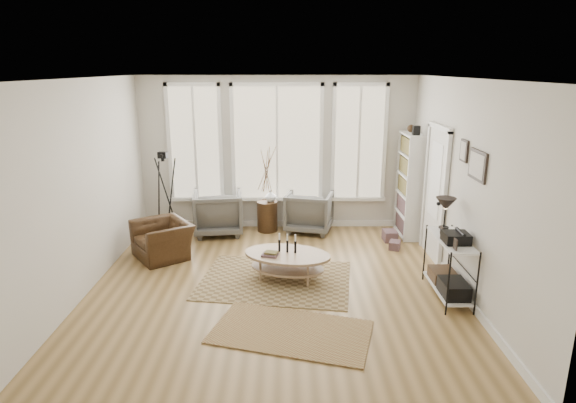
{
  "coord_description": "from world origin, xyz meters",
  "views": [
    {
      "loc": [
        0.18,
        -6.32,
        3.04
      ],
      "look_at": [
        0.2,
        0.6,
        1.1
      ],
      "focal_mm": 30.0,
      "sensor_mm": 36.0,
      "label": 1
    }
  ],
  "objects_px": {
    "armchair_right": "(309,211)",
    "side_table": "(267,191)",
    "low_shelf": "(449,261)",
    "coffee_table": "(287,259)",
    "armchair_left": "(218,212)",
    "accent_chair": "(163,240)",
    "bookcase": "(410,185)"
  },
  "relations": [
    {
      "from": "armchair_right",
      "to": "side_table",
      "type": "distance_m",
      "value": 0.9
    },
    {
      "from": "low_shelf",
      "to": "coffee_table",
      "type": "distance_m",
      "value": 2.27
    },
    {
      "from": "side_table",
      "to": "armchair_left",
      "type": "bearing_deg",
      "value": -171.32
    },
    {
      "from": "side_table",
      "to": "accent_chair",
      "type": "bearing_deg",
      "value": -141.94
    },
    {
      "from": "accent_chair",
      "to": "low_shelf",
      "type": "bearing_deg",
      "value": 35.6
    },
    {
      "from": "bookcase",
      "to": "accent_chair",
      "type": "height_order",
      "value": "bookcase"
    },
    {
      "from": "low_shelf",
      "to": "side_table",
      "type": "bearing_deg",
      "value": 133.09
    },
    {
      "from": "armchair_left",
      "to": "bookcase",
      "type": "bearing_deg",
      "value": 171.17
    },
    {
      "from": "armchair_left",
      "to": "side_table",
      "type": "bearing_deg",
      "value": -178.78
    },
    {
      "from": "bookcase",
      "to": "coffee_table",
      "type": "xyz_separation_m",
      "value": [
        -2.25,
        -1.97,
        -0.64
      ]
    },
    {
      "from": "bookcase",
      "to": "coffee_table",
      "type": "distance_m",
      "value": 3.06
    },
    {
      "from": "armchair_left",
      "to": "accent_chair",
      "type": "bearing_deg",
      "value": 49.69
    },
    {
      "from": "low_shelf",
      "to": "armchair_right",
      "type": "distance_m",
      "value": 3.26
    },
    {
      "from": "armchair_left",
      "to": "side_table",
      "type": "height_order",
      "value": "side_table"
    },
    {
      "from": "bookcase",
      "to": "armchair_left",
      "type": "relative_size",
      "value": 2.28
    },
    {
      "from": "bookcase",
      "to": "armchair_left",
      "type": "distance_m",
      "value": 3.59
    },
    {
      "from": "accent_chair",
      "to": "armchair_right",
      "type": "bearing_deg",
      "value": 82.08
    },
    {
      "from": "coffee_table",
      "to": "armchair_left",
      "type": "bearing_deg",
      "value": 122.13
    },
    {
      "from": "bookcase",
      "to": "armchair_right",
      "type": "xyz_separation_m",
      "value": [
        -1.82,
        0.22,
        -0.57
      ]
    },
    {
      "from": "armchair_left",
      "to": "accent_chair",
      "type": "relative_size",
      "value": 0.98
    },
    {
      "from": "armchair_left",
      "to": "accent_chair",
      "type": "height_order",
      "value": "armchair_left"
    },
    {
      "from": "armchair_left",
      "to": "armchair_right",
      "type": "height_order",
      "value": "armchair_left"
    },
    {
      "from": "armchair_left",
      "to": "side_table",
      "type": "xyz_separation_m",
      "value": [
        0.92,
        0.14,
        0.37
      ]
    },
    {
      "from": "side_table",
      "to": "accent_chair",
      "type": "height_order",
      "value": "side_table"
    },
    {
      "from": "low_shelf",
      "to": "accent_chair",
      "type": "bearing_deg",
      "value": 161.33
    },
    {
      "from": "armchair_left",
      "to": "accent_chair",
      "type": "distance_m",
      "value": 1.4
    },
    {
      "from": "armchair_right",
      "to": "side_table",
      "type": "relative_size",
      "value": 0.53
    },
    {
      "from": "accent_chair",
      "to": "bookcase",
      "type": "bearing_deg",
      "value": 68.45
    },
    {
      "from": "low_shelf",
      "to": "coffee_table",
      "type": "height_order",
      "value": "low_shelf"
    },
    {
      "from": "coffee_table",
      "to": "armchair_right",
      "type": "height_order",
      "value": "armchair_right"
    },
    {
      "from": "accent_chair",
      "to": "side_table",
      "type": "bearing_deg",
      "value": 92.32
    },
    {
      "from": "bookcase",
      "to": "armchair_right",
      "type": "relative_size",
      "value": 2.41
    }
  ]
}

